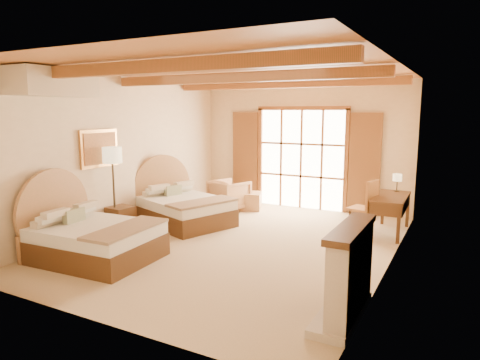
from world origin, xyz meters
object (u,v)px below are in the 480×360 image
Objects in this scene: armchair at (229,195)px; desk at (390,213)px; bed_near at (89,235)px; bed_far at (180,206)px; nightstand at (121,220)px.

armchair is 3.93m from desk.
bed_near reaches higher than bed_far.
armchair is (0.96, 2.84, 0.11)m from nightstand.
bed_far reaches higher than armchair.
bed_far reaches higher than nightstand.
desk is (3.92, -0.25, 0.03)m from armchair.
nightstand is (-0.61, 1.39, -0.12)m from bed_near.
armchair reaches higher than nightstand.
nightstand is 0.65× the size of armchair.
bed_far is 1.66× the size of desk.
bed_near is 5.84m from desk.
desk is at bearing -164.22° from armchair.
nightstand is at bearing -153.32° from desk.
desk is at bearing 39.75° from bed_near.
nightstand is at bearing 110.52° from bed_near.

